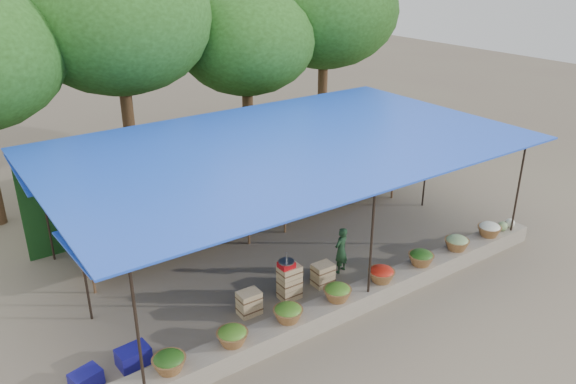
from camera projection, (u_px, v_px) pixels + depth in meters
ground at (287, 252)px, 13.82m from camera, size 60.00×60.00×0.00m
stone_curb at (363, 296)px, 11.67m from camera, size 10.60×0.55×0.40m
stall_canopy at (286, 148)px, 12.81m from camera, size 10.80×6.60×2.82m
produce_baskets at (360, 283)px, 11.48m from camera, size 8.98×0.58×0.34m
netting_backdrop at (223, 167)px, 15.70m from camera, size 10.60×0.06×2.50m
tree_row at (185, 28)px, 16.81m from camera, size 16.51×5.50×7.12m
fruit_table_left at (169, 236)px, 13.29m from camera, size 4.21×0.95×0.93m
fruit_table_right at (332, 189)px, 15.92m from camera, size 4.21×0.95×0.93m
crate_counter at (288, 286)px, 11.85m from camera, size 2.35×0.35×0.77m
weighing_scale at (286, 264)px, 11.61m from camera, size 0.33×0.33×0.35m
vendor_seated at (341, 250)px, 12.75m from camera, size 0.46×0.37×1.11m
customer_left at (103, 226)px, 13.33m from camera, size 0.95×0.85×1.61m
customer_mid at (254, 189)px, 15.22m from camera, size 1.31×1.11×1.76m
customer_right at (346, 174)px, 16.46m from camera, size 1.01×0.74×1.59m
blue_crate_front at (133, 356)px, 9.99m from camera, size 0.59×0.44×0.34m
blue_crate_back at (86, 379)px, 9.49m from camera, size 0.56×0.46×0.30m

